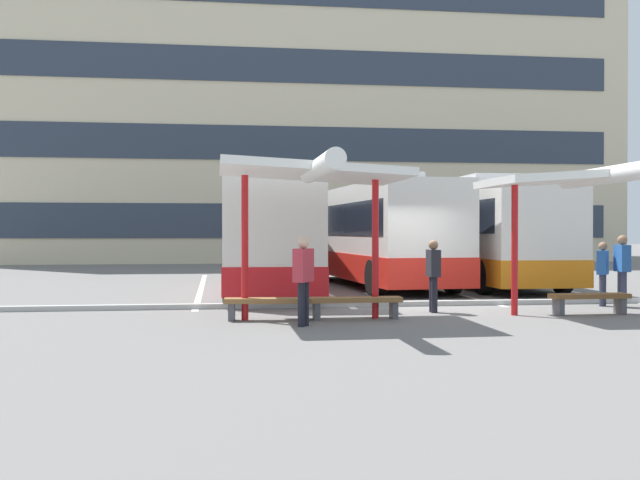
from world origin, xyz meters
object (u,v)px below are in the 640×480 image
at_px(waiting_shelter_0, 313,175).
at_px(bench_0, 267,304).
at_px(waiting_passenger_1, 603,270).
at_px(coach_bus_0, 270,235).
at_px(waiting_shelter_1, 594,180).
at_px(coach_bus_2, 472,235).
at_px(bench_1, 355,302).
at_px(waiting_passenger_0, 303,274).
at_px(waiting_passenger_2, 433,271).
at_px(bench_2, 590,299).
at_px(coach_bus_1, 378,236).
at_px(waiting_passenger_3, 622,265).

xyz_separation_m(waiting_shelter_0, bench_0, (-0.90, 0.20, -2.59)).
distance_m(waiting_shelter_0, waiting_passenger_1, 7.82).
distance_m(coach_bus_0, waiting_shelter_1, 10.14).
bearing_deg(coach_bus_2, waiting_shelter_1, -94.43).
height_order(bench_1, waiting_passenger_1, waiting_passenger_1).
relative_size(waiting_shelter_1, waiting_passenger_0, 2.63).
bearing_deg(waiting_passenger_2, bench_1, -152.19).
xyz_separation_m(coach_bus_2, bench_1, (-5.93, -9.96, -1.33)).
relative_size(bench_2, waiting_passenger_0, 1.03).
height_order(bench_1, waiting_passenger_2, waiting_passenger_2).
bearing_deg(coach_bus_1, bench_1, -105.03).
relative_size(waiting_shelter_0, waiting_passenger_2, 3.02).
bearing_deg(waiting_shelter_1, waiting_shelter_0, -178.41).
relative_size(coach_bus_0, coach_bus_2, 0.93).
bearing_deg(coach_bus_1, waiting_shelter_1, -73.55).
relative_size(coach_bus_2, waiting_shelter_1, 2.78).
bearing_deg(waiting_passenger_2, coach_bus_1, 86.36).
height_order(bench_0, waiting_passenger_0, waiting_passenger_0).
relative_size(coach_bus_0, bench_0, 6.56).
bearing_deg(coach_bus_0, coach_bus_1, 20.00).
relative_size(bench_2, waiting_passenger_2, 1.09).
distance_m(bench_1, waiting_passenger_1, 6.65).
bearing_deg(waiting_shelter_1, waiting_passenger_3, 44.98).
xyz_separation_m(coach_bus_1, waiting_shelter_1, (2.70, -9.15, 1.25)).
height_order(bench_1, waiting_shelter_1, waiting_shelter_1).
bearing_deg(bench_1, waiting_passenger_1, 16.23).
xyz_separation_m(bench_0, waiting_passenger_3, (8.47, 1.48, 0.65)).
bearing_deg(coach_bus_0, bench_2, -50.36).
relative_size(waiting_passenger_0, waiting_passenger_3, 1.00).
bearing_deg(bench_1, waiting_shelter_1, -0.03).
distance_m(coach_bus_1, waiting_passenger_0, 10.79).
bearing_deg(waiting_passenger_3, waiting_passenger_1, 130.85).
bearing_deg(waiting_passenger_2, bench_2, -14.89).
bearing_deg(waiting_shelter_1, waiting_passenger_2, 162.32).
distance_m(coach_bus_2, waiting_passenger_0, 13.08).
height_order(coach_bus_2, waiting_passenger_3, coach_bus_2).
bearing_deg(bench_0, coach_bus_1, 64.97).
height_order(bench_2, waiting_passenger_2, waiting_passenger_2).
xyz_separation_m(bench_0, waiting_passenger_2, (3.74, 0.99, 0.58)).
distance_m(bench_2, waiting_passenger_2, 3.38).
height_order(coach_bus_2, waiting_shelter_0, coach_bus_2).
relative_size(bench_0, waiting_shelter_1, 0.39).
bearing_deg(waiting_shelter_0, bench_1, 10.76).
bearing_deg(waiting_shelter_0, coach_bus_0, 92.02).
distance_m(waiting_shelter_0, bench_2, 6.59).
relative_size(bench_0, waiting_passenger_2, 1.09).
relative_size(coach_bus_0, waiting_passenger_3, 6.73).
distance_m(bench_2, waiting_passenger_1, 2.14).
height_order(waiting_shelter_0, bench_0, waiting_shelter_0).
distance_m(coach_bus_2, waiting_passenger_1, 8.16).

